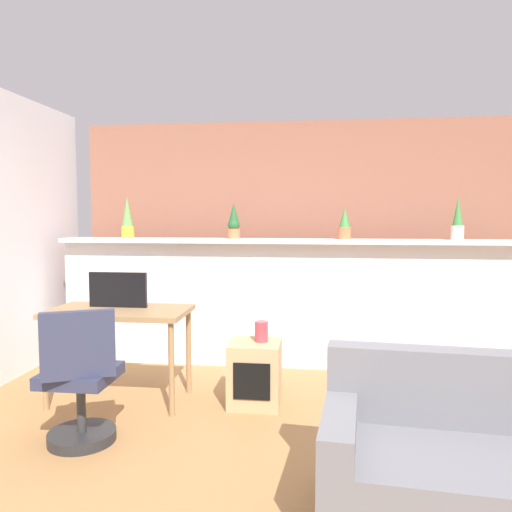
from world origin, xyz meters
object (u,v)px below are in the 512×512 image
office_chair (80,387)px  desk (119,319)px  vase_on_shelf (261,331)px  potted_plant_1 (234,223)px  potted_plant_0 (127,218)px  potted_plant_2 (345,225)px  tv_monitor (118,290)px  couch (490,473)px  side_cube_shelf (255,373)px  potted_plant_3 (458,221)px

office_chair → desk: bearing=93.8°
vase_on_shelf → potted_plant_1: bearing=111.2°
potted_plant_0 → desk: potted_plant_0 is taller
office_chair → vase_on_shelf: size_ratio=5.69×
potted_plant_2 → vase_on_shelf: potted_plant_2 is taller
tv_monitor → couch: (2.42, -1.46, -0.61)m
potted_plant_2 → vase_on_shelf: (-0.69, -0.99, -0.83)m
couch → potted_plant_2: bearing=102.7°
potted_plant_2 → side_cube_shelf: bearing=-126.0°
couch → vase_on_shelf: bearing=130.4°
potted_plant_0 → side_cube_shelf: 2.13m
vase_on_shelf → couch: 1.95m
office_chair → side_cube_shelf: (1.04, 0.84, -0.14)m
potted_plant_3 → couch: size_ratio=0.24×
couch → desk: bearing=149.9°
tv_monitor → office_chair: size_ratio=0.53×
potted_plant_0 → side_cube_shelf: size_ratio=0.83×
potted_plant_0 → couch: potted_plant_0 is taller
tv_monitor → side_cube_shelf: size_ratio=0.96×
potted_plant_1 → vase_on_shelf: (0.38, -0.99, -0.84)m
potted_plant_3 → potted_plant_2: bearing=178.0°
side_cube_shelf → vase_on_shelf: 0.33m
potted_plant_1 → tv_monitor: (-0.79, -1.00, -0.53)m
side_cube_shelf → potted_plant_1: bearing=108.2°
potted_plant_3 → tv_monitor: bearing=-161.7°
desk → couch: couch is taller
side_cube_shelf → couch: size_ratio=0.31×
desk → side_cube_shelf: 1.17m
tv_monitor → couch: bearing=-31.1°
office_chair → couch: bearing=-14.4°
potted_plant_1 → side_cube_shelf: potted_plant_1 is taller
side_cube_shelf → vase_on_shelf: vase_on_shelf is taller
potted_plant_3 → side_cube_shelf: (-1.77, -0.98, -1.20)m
tv_monitor → vase_on_shelf: tv_monitor is taller
potted_plant_1 → potted_plant_2: 1.08m
office_chair → vase_on_shelf: bearing=38.7°
potted_plant_1 → side_cube_shelf: 1.59m
tv_monitor → side_cube_shelf: 1.30m
potted_plant_0 → potted_plant_3: (3.19, -0.03, -0.02)m
office_chair → potted_plant_3: bearing=32.9°
potted_plant_0 → potted_plant_2: size_ratio=1.37×
tv_monitor → vase_on_shelf: size_ratio=2.99×
potted_plant_1 → desk: (-0.75, -1.08, -0.76)m
potted_plant_3 → couch: bearing=-101.1°
side_cube_shelf → vase_on_shelf: size_ratio=3.13×
vase_on_shelf → tv_monitor: bearing=-179.7°
potted_plant_2 → desk: bearing=-149.6°
desk → potted_plant_0: bearing=107.4°
potted_plant_2 → desk: 2.24m
potted_plant_0 → desk: size_ratio=0.38×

